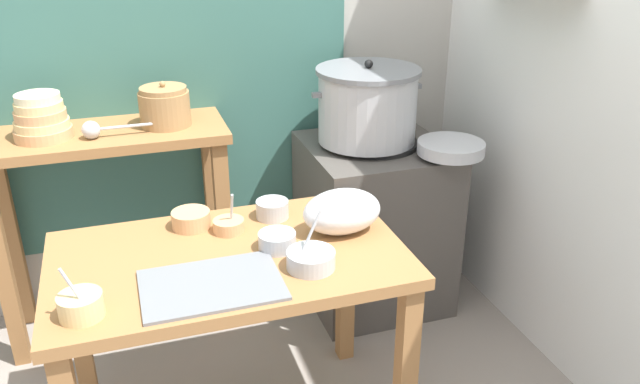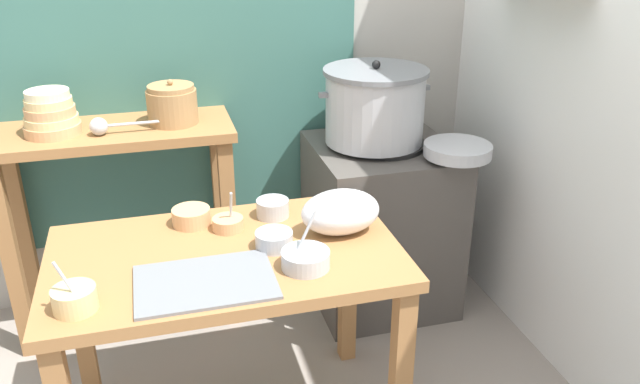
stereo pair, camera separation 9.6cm
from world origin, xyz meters
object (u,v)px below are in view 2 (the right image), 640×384
at_px(prep_bowl_2, 273,208).
at_px(clay_pot, 172,104).
at_px(serving_tray, 205,282).
at_px(prep_bowl_0, 74,298).
at_px(back_shelf_table, 118,179).
at_px(steamer_pot, 375,106).
at_px(ladle, 102,126).
at_px(prep_table, 227,282).
at_px(wide_pan, 458,150).
at_px(prep_bowl_1, 191,216).
at_px(prep_bowl_4, 306,258).
at_px(stove_block, 380,224).
at_px(plastic_bag, 340,212).
at_px(prep_bowl_3, 274,239).
at_px(bowl_stack_enamel, 51,115).
at_px(prep_bowl_5, 228,223).

bearing_deg(prep_bowl_2, clay_pot, 115.69).
relative_size(serving_tray, prep_bowl_0, 2.52).
distance_m(back_shelf_table, steamer_pot, 1.12).
relative_size(clay_pot, ladle, 0.68).
distance_m(prep_table, ladle, 0.87).
xyz_separation_m(prep_table, wide_pan, (1.01, 0.44, 0.20)).
distance_m(serving_tray, prep_bowl_1, 0.39).
height_order(clay_pot, prep_bowl_4, clay_pot).
distance_m(back_shelf_table, ladle, 0.27).
bearing_deg(stove_block, clay_pot, 171.51).
xyz_separation_m(prep_bowl_0, prep_bowl_1, (0.35, 0.43, -0.01)).
bearing_deg(back_shelf_table, plastic_bag, -46.80).
distance_m(prep_table, clay_pot, 0.89).
bearing_deg(back_shelf_table, prep_bowl_0, -95.10).
height_order(stove_block, prep_bowl_3, stove_block).
bearing_deg(back_shelf_table, prep_bowl_4, -59.78).
xyz_separation_m(stove_block, prep_bowl_1, (-0.86, -0.45, 0.37)).
height_order(steamer_pot, prep_bowl_3, steamer_pot).
relative_size(bowl_stack_enamel, prep_bowl_0, 1.35).
relative_size(prep_bowl_1, prep_bowl_3, 1.08).
xyz_separation_m(steamer_pot, wide_pan, (0.27, -0.26, -0.13)).
relative_size(serving_tray, prep_bowl_2, 3.53).
relative_size(plastic_bag, prep_bowl_2, 2.33).
bearing_deg(wide_pan, clay_pot, 161.59).
bearing_deg(prep_bowl_3, wide_pan, 27.78).
bearing_deg(ladle, prep_bowl_0, -93.98).
distance_m(back_shelf_table, prep_bowl_0, 1.02).
bearing_deg(prep_bowl_4, clay_pot, 107.96).
relative_size(stove_block, plastic_bag, 2.95).
distance_m(ladle, prep_bowl_3, 0.92).
distance_m(serving_tray, prep_bowl_4, 0.30).
height_order(wide_pan, prep_bowl_1, wide_pan).
height_order(back_shelf_table, wide_pan, back_shelf_table).
distance_m(prep_bowl_2, prep_bowl_3, 0.23).
relative_size(clay_pot, serving_tray, 0.50).
distance_m(back_shelf_table, bowl_stack_enamel, 0.37).
xyz_separation_m(clay_pot, prep_bowl_3, (0.25, -0.82, -0.23)).
height_order(ladle, prep_bowl_3, ladle).
xyz_separation_m(prep_bowl_0, prep_bowl_3, (0.58, 0.20, -0.01)).
bearing_deg(prep_bowl_0, prep_bowl_4, 4.52).
xyz_separation_m(stove_block, serving_tray, (-0.86, -0.84, 0.34)).
height_order(stove_block, plastic_bag, plastic_bag).
bearing_deg(steamer_pot, wide_pan, -43.53).
xyz_separation_m(bowl_stack_enamel, ladle, (0.19, -0.06, -0.04)).
bearing_deg(clay_pot, stove_block, -8.49).
distance_m(prep_table, back_shelf_table, 0.88).
bearing_deg(bowl_stack_enamel, back_shelf_table, 4.69).
xyz_separation_m(stove_block, ladle, (-1.15, 0.05, 0.55)).
distance_m(prep_bowl_2, prep_bowl_5, 0.17).
bearing_deg(prep_bowl_2, wide_pan, 15.69).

